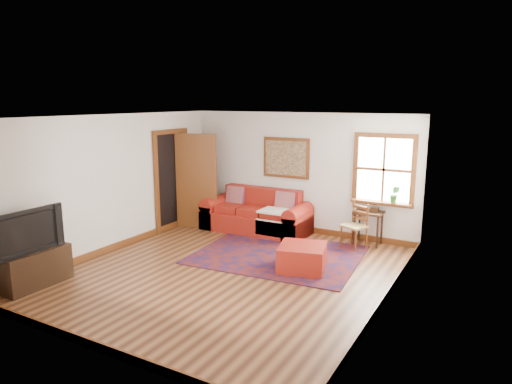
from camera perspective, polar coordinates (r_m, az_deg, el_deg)
The scene contains 13 objects.
ground at distance 7.55m, azimuth -3.35°, elevation -9.93°, with size 5.50×5.50×0.00m, color #432212.
room_envelope at distance 7.13m, azimuth -3.44°, elevation 2.56°, with size 5.04×5.54×2.52m.
window at distance 8.97m, azimuth 15.80°, elevation 1.80°, with size 1.18×0.20×1.38m.
doorway at distance 9.91m, azimuth -8.64°, elevation 1.56°, with size 0.89×1.08×2.14m.
framed_artwork at distance 9.63m, azimuth 3.76°, elevation 4.27°, with size 1.05×0.07×0.85m.
persian_rug at distance 8.31m, azimuth 2.76°, elevation -7.82°, with size 2.85×2.28×0.02m, color #63180E.
red_leather_sofa at distance 9.72m, azimuth 0.12°, elevation -3.16°, with size 2.28×0.94×0.89m.
red_ottoman at distance 7.59m, azimuth 5.78°, elevation -8.17°, with size 0.74×0.74×0.42m, color maroon.
side_table at distance 9.01m, azimuth 13.90°, elevation -3.13°, with size 0.54×0.41×0.65m.
ladder_back_chair at distance 8.79m, azimuth 12.40°, elevation -3.93°, with size 0.51×0.50×0.85m.
media_cabinet at distance 7.68m, azimuth -25.97°, elevation -8.51°, with size 0.46×1.02×0.56m, color black.
television at distance 7.42m, azimuth -27.11°, elevation -4.37°, with size 1.14×0.15×0.66m, color black.
candle_hurricane at distance 7.74m, azimuth -23.76°, elevation -5.35°, with size 0.12×0.12×0.18m.
Camera 1 is at (3.81, -5.91, 2.76)m, focal length 32.00 mm.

